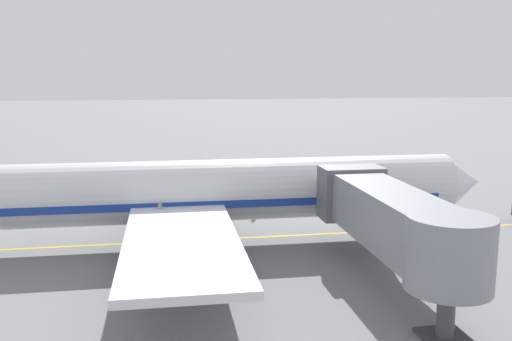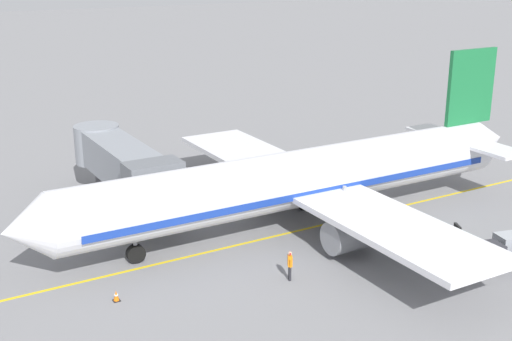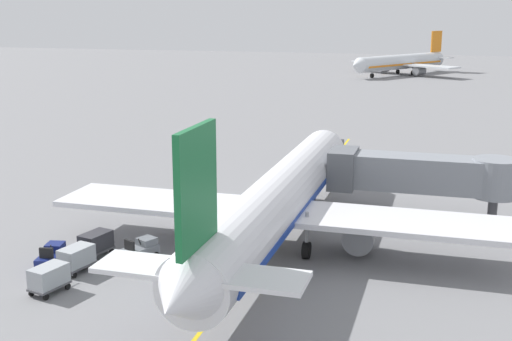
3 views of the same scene
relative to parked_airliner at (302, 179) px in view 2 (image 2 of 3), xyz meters
name	(u,v)px [view 2 (image 2 of 3)]	position (x,y,z in m)	size (l,w,h in m)	color
ground_plane	(317,226)	(-0.75, -0.76, -3.19)	(400.00, 400.00, 0.00)	slate
gate_lead_in_line	(317,226)	(-0.75, -0.76, -3.18)	(0.24, 80.00, 0.01)	gold
parked_airliner	(302,179)	(0.00, 0.00, 0.00)	(30.05, 37.23, 10.63)	silver
jet_bridge	(121,162)	(8.79, 9.05, 0.27)	(13.87, 3.50, 4.98)	gray
baggage_tug_trailing	(444,239)	(-7.73, -5.15, -2.47)	(2.15, 2.77, 1.62)	slate
baggage_cart_front	(484,255)	(-10.84, -5.04, -2.24)	(1.78, 2.98, 1.58)	#4C4C51
ground_crew_wing_walker	(290,264)	(-6.29, 5.00, -2.23)	(0.69, 0.40, 1.69)	#232328
safety_cone_nose_left	(116,296)	(-3.75, 14.02, -2.90)	(0.36, 0.36, 0.59)	black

